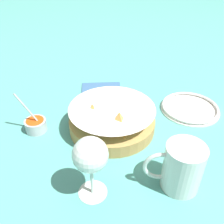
# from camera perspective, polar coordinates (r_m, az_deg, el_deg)

# --- Properties ---
(ground_plane) EXTENTS (4.00, 4.00, 0.00)m
(ground_plane) POSITION_cam_1_polar(r_m,az_deg,el_deg) (0.69, 3.15, -5.73)
(ground_plane) COLOR teal
(food_basket) EXTENTS (0.24, 0.24, 0.09)m
(food_basket) POSITION_cam_1_polar(r_m,az_deg,el_deg) (0.69, 0.02, -1.74)
(food_basket) COLOR #B2894C
(food_basket) RESTS_ON ground_plane
(sauce_cup) EXTENTS (0.07, 0.06, 0.12)m
(sauce_cup) POSITION_cam_1_polar(r_m,az_deg,el_deg) (0.73, -17.06, -2.76)
(sauce_cup) COLOR #B7B7BC
(sauce_cup) RESTS_ON ground_plane
(wine_glass) EXTENTS (0.07, 0.07, 0.15)m
(wine_glass) POSITION_cam_1_polar(r_m,az_deg,el_deg) (0.48, -4.97, -10.15)
(wine_glass) COLOR silver
(wine_glass) RESTS_ON ground_plane
(beer_mug) EXTENTS (0.13, 0.08, 0.11)m
(beer_mug) POSITION_cam_1_polar(r_m,az_deg,el_deg) (0.56, 15.60, -12.37)
(beer_mug) COLOR silver
(beer_mug) RESTS_ON ground_plane
(side_plate) EXTENTS (0.18, 0.18, 0.01)m
(side_plate) POSITION_cam_1_polar(r_m,az_deg,el_deg) (0.82, 17.38, 0.92)
(side_plate) COLOR white
(side_plate) RESTS_ON ground_plane
(napkin) EXTENTS (0.15, 0.09, 0.01)m
(napkin) POSITION_cam_1_polar(r_m,az_deg,el_deg) (0.90, -2.47, 5.52)
(napkin) COLOR #38608E
(napkin) RESTS_ON ground_plane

